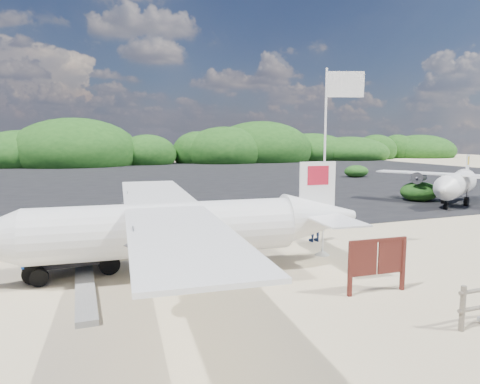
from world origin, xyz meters
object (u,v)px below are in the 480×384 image
object	(u,v)px
crew_c	(315,221)
crew_a	(148,222)
crew_b	(227,222)
aircraft_large	(238,180)
signboard	(376,293)
flagpole	(322,255)
aircraft_small	(64,178)
baggage_cart	(72,273)

from	to	relation	value
crew_c	crew_a	bearing A→B (deg)	-21.45
crew_b	aircraft_large	size ratio (longest dim) A/B	0.12
signboard	crew_a	size ratio (longest dim) A/B	1.19
signboard	crew_b	world-z (taller)	crew_b
crew_b	aircraft_large	world-z (taller)	aircraft_large
crew_a	signboard	bearing A→B (deg)	120.84
flagpole	aircraft_small	xyz separation A→B (m)	(-9.28, 33.12, 0.00)
crew_a	aircraft_small	distance (m)	29.19
crew_c	aircraft_large	xyz separation A→B (m)	(5.41, 23.32, -0.81)
baggage_cart	crew_c	bearing A→B (deg)	1.44
crew_c	aircraft_large	bearing A→B (deg)	-103.11
crew_a	crew_b	distance (m)	3.17
baggage_cart	aircraft_large	bearing A→B (deg)	55.30
crew_b	aircraft_small	xyz separation A→B (m)	(-6.66, 30.41, -0.86)
baggage_cart	aircraft_small	xyz separation A→B (m)	(-1.07, 32.18, 0.00)
baggage_cart	aircraft_large	xyz separation A→B (m)	(14.39, 24.16, 0.00)
baggage_cart	crew_c	world-z (taller)	crew_c
signboard	baggage_cart	bearing A→B (deg)	152.20
baggage_cart	crew_a	size ratio (longest dim) A/B	1.88
flagpole	aircraft_small	distance (m)	34.40
signboard	crew_c	size ratio (longest dim) A/B	1.13
flagpole	aircraft_large	bearing A→B (deg)	76.19
baggage_cart	aircraft_small	size ratio (longest dim) A/B	0.37
signboard	crew_c	distance (m)	5.71
crew_b	crew_c	world-z (taller)	crew_b
crew_a	baggage_cart	bearing A→B (deg)	48.88
crew_a	crew_b	size ratio (longest dim) A/B	0.89
aircraft_large	crew_a	bearing A→B (deg)	65.95
crew_a	crew_b	xyz separation A→B (m)	(2.79, -1.49, 0.09)
flagpole	aircraft_large	distance (m)	25.85
crew_b	aircraft_large	xyz separation A→B (m)	(8.79, 22.39, -0.86)
crew_b	crew_c	bearing A→B (deg)	160.83
baggage_cart	crew_a	xyz separation A→B (m)	(2.81, 3.26, 0.77)
crew_a	crew_c	distance (m)	6.63
crew_c	flagpole	bearing A→B (deg)	66.84
aircraft_large	aircraft_small	xyz separation A→B (m)	(-15.45, 8.02, 0.00)
baggage_cart	crew_c	size ratio (longest dim) A/B	1.78
baggage_cart	crew_a	bearing A→B (deg)	45.36
signboard	crew_a	xyz separation A→B (m)	(-4.79, 7.90, 0.77)
flagpole	signboard	distance (m)	3.75
crew_a	aircraft_large	world-z (taller)	aircraft_large
signboard	aircraft_small	bearing A→B (deg)	106.86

